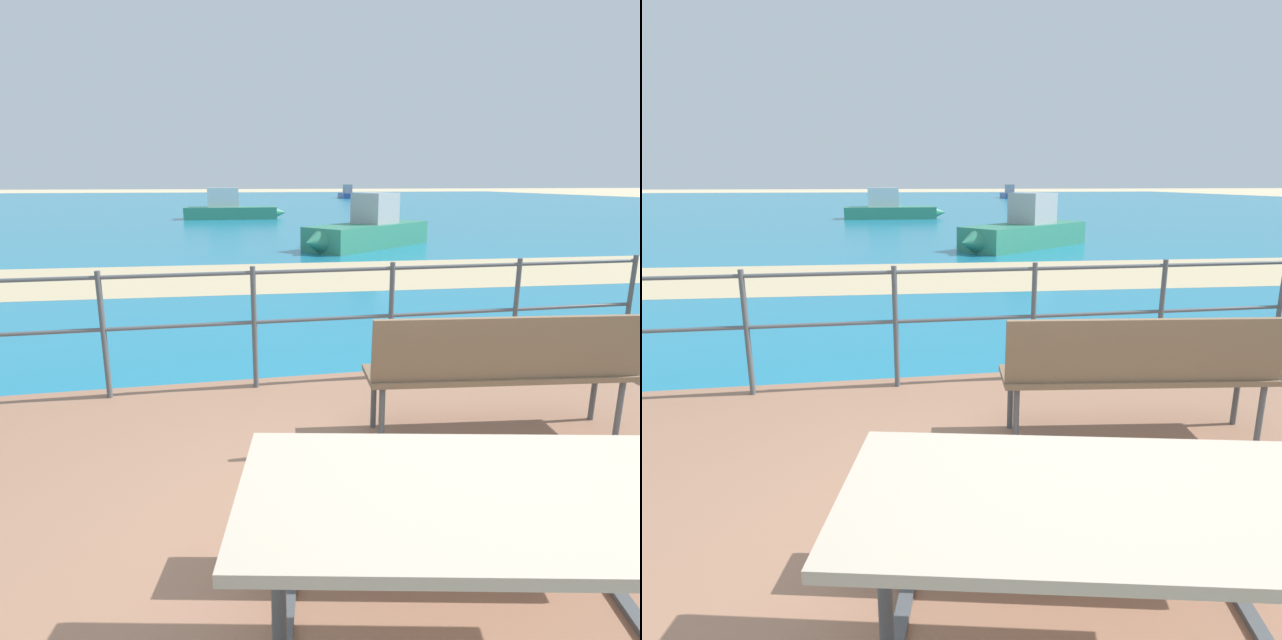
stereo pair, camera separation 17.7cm
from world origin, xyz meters
TOP-DOWN VIEW (x-y plane):
  - ground_plane at (0.00, 0.00)m, footprint 240.00×240.00m
  - patio_paving at (0.00, 0.00)m, footprint 6.40×5.20m
  - sea_water at (0.00, 40.00)m, footprint 90.00×90.00m
  - beach_strip at (0.00, 8.10)m, footprint 54.09×5.71m
  - picnic_table at (-0.05, -0.56)m, footprint 1.89×1.74m
  - park_bench at (0.94, 1.15)m, footprint 1.81×0.62m
  - railing_fence at (0.00, 2.41)m, footprint 5.94×0.04m
  - boat_near at (12.95, 53.97)m, footprint 1.76×5.26m
  - boat_mid at (-0.07, 24.28)m, footprint 4.77×1.55m
  - boat_far at (3.20, 12.24)m, footprint 4.10×3.42m

SIDE VIEW (x-z plane):
  - ground_plane at x=0.00m, z-range 0.00..0.00m
  - sea_water at x=0.00m, z-range 0.00..0.01m
  - beach_strip at x=0.00m, z-range 0.00..0.01m
  - patio_paving at x=0.00m, z-range 0.00..0.06m
  - boat_near at x=12.95m, z-range -0.26..1.12m
  - boat_far at x=3.20m, z-range -0.27..1.17m
  - boat_mid at x=-0.07m, z-range -0.26..1.17m
  - park_bench at x=0.94m, z-range 0.15..1.03m
  - picnic_table at x=-0.05m, z-range 0.26..1.03m
  - railing_fence at x=0.00m, z-range 0.19..1.22m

